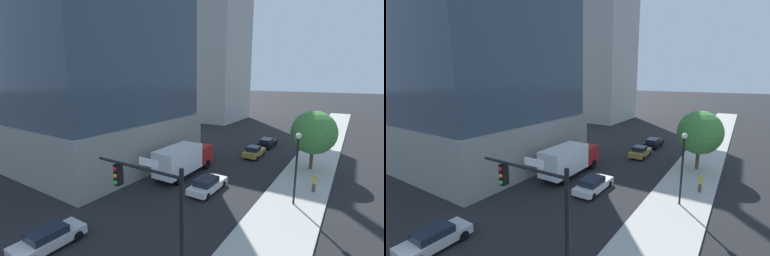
% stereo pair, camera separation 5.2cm
% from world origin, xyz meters
% --- Properties ---
extents(sidewalk, '(4.86, 120.00, 0.15)m').
position_xyz_m(sidewalk, '(8.92, 20.00, 0.07)').
color(sidewalk, '#B2AFA8').
rests_on(sidewalk, ground).
extents(construction_building, '(24.77, 15.81, 45.03)m').
position_xyz_m(construction_building, '(-17.45, 53.12, 19.10)').
color(construction_building, '#B2AFA8').
rests_on(construction_building, ground).
extents(traffic_light_pole, '(5.19, 0.48, 6.48)m').
position_xyz_m(traffic_light_pole, '(5.25, 4.10, 4.58)').
color(traffic_light_pole, black).
rests_on(traffic_light_pole, sidewalk).
extents(street_lamp, '(0.44, 0.44, 5.84)m').
position_xyz_m(street_lamp, '(9.09, 16.64, 3.97)').
color(street_lamp, black).
rests_on(street_lamp, sidewalk).
extents(street_tree, '(4.75, 4.75, 6.52)m').
position_xyz_m(street_tree, '(8.94, 26.23, 4.29)').
color(street_tree, brown).
rests_on(street_tree, sidewalk).
extents(car_gold, '(1.77, 4.06, 1.49)m').
position_xyz_m(car_gold, '(1.94, 27.62, 0.71)').
color(car_gold, '#AD8938').
rests_on(car_gold, ground).
extents(car_black, '(1.77, 4.60, 1.36)m').
position_xyz_m(car_black, '(1.94, 33.48, 0.70)').
color(car_black, black).
rests_on(car_black, ground).
extents(car_white, '(1.81, 4.54, 1.32)m').
position_xyz_m(car_white, '(1.94, 15.24, 0.67)').
color(car_white, silver).
rests_on(car_white, ground).
extents(car_silver, '(1.72, 4.06, 1.32)m').
position_xyz_m(car_silver, '(-2.16, 3.08, 0.67)').
color(car_silver, '#B7B7BC').
rests_on(car_silver, ground).
extents(box_truck, '(2.45, 7.88, 3.21)m').
position_xyz_m(box_truck, '(-2.16, 17.41, 1.81)').
color(box_truck, '#B21E1E').
rests_on(box_truck, ground).
extents(pedestrian_yellow_shirt, '(0.34, 0.34, 1.59)m').
position_xyz_m(pedestrian_yellow_shirt, '(10.12, 19.98, 0.96)').
color(pedestrian_yellow_shirt, brown).
rests_on(pedestrian_yellow_shirt, sidewalk).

